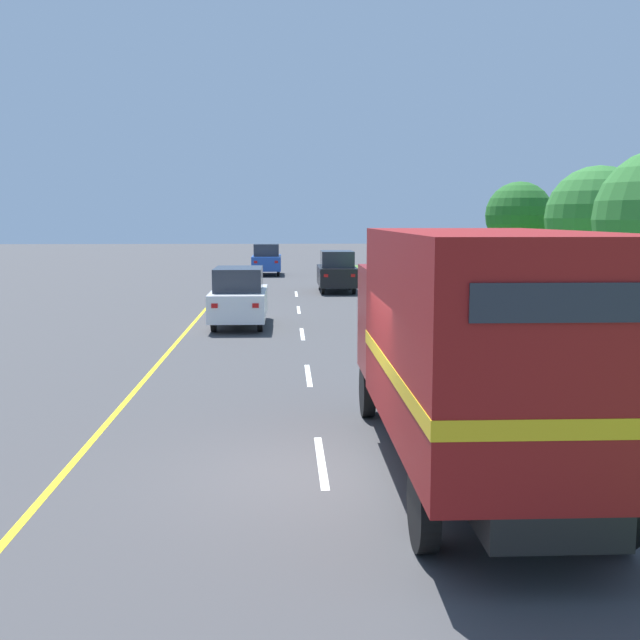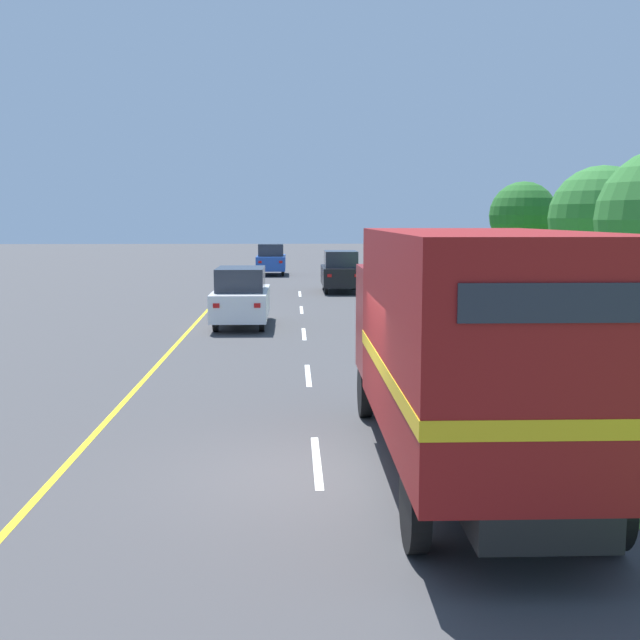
% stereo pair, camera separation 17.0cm
% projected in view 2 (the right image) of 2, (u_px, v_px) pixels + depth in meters
% --- Properties ---
extents(ground_plane, '(200.00, 200.00, 0.00)m').
position_uv_depth(ground_plane, '(318.00, 474.00, 11.41)').
color(ground_plane, '#3D3D3F').
extents(edge_line_yellow, '(0.12, 65.83, 0.01)m').
position_uv_depth(edge_line_yellow, '(197.00, 322.00, 28.02)').
color(edge_line_yellow, yellow).
rests_on(edge_line_yellow, ground).
extents(centre_dash_near, '(0.12, 2.60, 0.01)m').
position_uv_depth(centre_dash_near, '(317.00, 461.00, 12.00)').
color(centre_dash_near, white).
rests_on(centre_dash_near, ground).
extents(centre_dash_mid_a, '(0.12, 2.60, 0.01)m').
position_uv_depth(centre_dash_mid_a, '(308.00, 375.00, 18.54)').
color(centre_dash_mid_a, white).
rests_on(centre_dash_mid_a, ground).
extents(centre_dash_mid_b, '(0.12, 2.60, 0.01)m').
position_uv_depth(centre_dash_mid_b, '(304.00, 334.00, 25.08)').
color(centre_dash_mid_b, white).
rests_on(centre_dash_mid_b, ground).
extents(centre_dash_far, '(0.12, 2.60, 0.01)m').
position_uv_depth(centre_dash_far, '(301.00, 310.00, 31.63)').
color(centre_dash_far, white).
rests_on(centre_dash_far, ground).
extents(centre_dash_farthest, '(0.12, 2.60, 0.01)m').
position_uv_depth(centre_dash_farthest, '(300.00, 294.00, 38.17)').
color(centre_dash_farthest, white).
rests_on(centre_dash_farthest, ground).
extents(horse_trailer_truck, '(2.53, 8.05, 3.46)m').
position_uv_depth(horse_trailer_truck, '(468.00, 341.00, 10.97)').
color(horse_trailer_truck, black).
rests_on(horse_trailer_truck, ground).
extents(lead_car_white, '(1.80, 4.45, 1.98)m').
position_uv_depth(lead_car_white, '(241.00, 297.00, 26.80)').
color(lead_car_white, black).
rests_on(lead_car_white, ground).
extents(lead_car_black_ahead, '(1.80, 4.07, 2.01)m').
position_uv_depth(lead_car_black_ahead, '(341.00, 271.00, 39.14)').
color(lead_car_black_ahead, black).
rests_on(lead_car_black_ahead, ground).
extents(lead_car_blue_ahead, '(1.80, 3.99, 1.97)m').
position_uv_depth(lead_car_blue_ahead, '(271.00, 259.00, 50.64)').
color(lead_car_blue_ahead, black).
rests_on(lead_car_blue_ahead, ground).
extents(highway_sign, '(1.99, 0.09, 2.77)m').
position_uv_depth(highway_sign, '(584.00, 299.00, 18.44)').
color(highway_sign, '#9E9EA3').
rests_on(highway_sign, ground).
extents(roadside_tree_mid, '(4.08, 4.08, 5.63)m').
position_uv_depth(roadside_tree_mid, '(602.00, 218.00, 31.11)').
color(roadside_tree_mid, '#4C3823').
rests_on(roadside_tree_mid, ground).
extents(roadside_tree_far, '(3.05, 3.05, 5.24)m').
position_uv_depth(roadside_tree_far, '(523.00, 216.00, 36.30)').
color(roadside_tree_far, '#4C3823').
rests_on(roadside_tree_far, ground).
extents(delineator_post, '(0.08, 0.08, 0.95)m').
position_uv_depth(delineator_post, '(523.00, 382.00, 15.27)').
color(delineator_post, white).
rests_on(delineator_post, ground).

